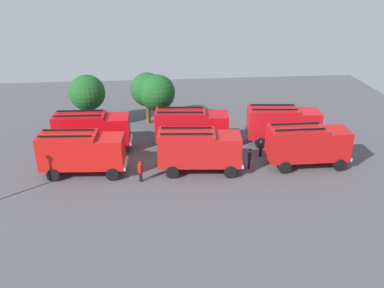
{
  "coord_description": "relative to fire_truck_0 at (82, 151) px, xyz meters",
  "views": [
    {
      "loc": [
        -3.19,
        -34.67,
        16.85
      ],
      "look_at": [
        0.0,
        0.0,
        1.4
      ],
      "focal_mm": 38.82,
      "sensor_mm": 36.0,
      "label": 1
    }
  ],
  "objects": [
    {
      "name": "ground_plane",
      "position": [
        9.56,
        2.3,
        -2.15
      ],
      "size": [
        56.16,
        56.16,
        0.0
      ],
      "primitive_type": "plane",
      "color": "#4C4C51"
    },
    {
      "name": "fire_truck_0",
      "position": [
        0.0,
        0.0,
        0.0
      ],
      "size": [
        7.34,
        3.12,
        3.88
      ],
      "rotation": [
        0.0,
        0.0,
        -0.06
      ],
      "color": "red",
      "rests_on": "ground"
    },
    {
      "name": "fire_truck_1",
      "position": [
        9.88,
        -0.43,
        0.0
      ],
      "size": [
        7.38,
        3.24,
        3.88
      ],
      "rotation": [
        0.0,
        0.0,
        -0.08
      ],
      "color": "red",
      "rests_on": "ground"
    },
    {
      "name": "fire_truck_2",
      "position": [
        19.47,
        -0.27,
        0.0
      ],
      "size": [
        7.22,
        2.79,
        3.88
      ],
      "rotation": [
        0.0,
        0.0,
        0.01
      ],
      "color": "red",
      "rests_on": "ground"
    },
    {
      "name": "fire_truck_3",
      "position": [
        0.22,
        4.9,
        0.0
      ],
      "size": [
        7.25,
        2.87,
        3.88
      ],
      "rotation": [
        0.0,
        0.0,
        -0.02
      ],
      "color": "red",
      "rests_on": "ground"
    },
    {
      "name": "fire_truck_4",
      "position": [
        9.72,
        4.9,
        0.0
      ],
      "size": [
        7.39,
        3.29,
        3.88
      ],
      "rotation": [
        0.0,
        0.0,
        -0.09
      ],
      "color": "red",
      "rests_on": "ground"
    },
    {
      "name": "fire_truck_5",
      "position": [
        18.79,
        4.87,
        0.0
      ],
      "size": [
        7.4,
        3.3,
        3.88
      ],
      "rotation": [
        0.0,
        0.0,
        -0.09
      ],
      "color": "red",
      "rests_on": "ground"
    },
    {
      "name": "firefighter_0",
      "position": [
        14.41,
        -0.2,
        -1.17
      ],
      "size": [
        0.39,
        0.48,
        1.75
      ],
      "rotation": [
        0.0,
        0.0,
        2.72
      ],
      "color": "black",
      "rests_on": "ground"
    },
    {
      "name": "firefighter_1",
      "position": [
        15.98,
        2.05,
        -1.24
      ],
      "size": [
        0.46,
        0.48,
        1.64
      ],
      "rotation": [
        0.0,
        0.0,
        5.58
      ],
      "color": "black",
      "rests_on": "ground"
    },
    {
      "name": "firefighter_2",
      "position": [
        8.22,
        1.91,
        -1.21
      ],
      "size": [
        0.47,
        0.46,
        1.69
      ],
      "rotation": [
        0.0,
        0.0,
        5.47
      ],
      "color": "black",
      "rests_on": "ground"
    },
    {
      "name": "firefighter_3",
      "position": [
        4.91,
        -1.81,
        -1.14
      ],
      "size": [
        0.44,
        0.48,
        1.8
      ],
      "rotation": [
        0.0,
        0.0,
        0.63
      ],
      "color": "black",
      "rests_on": "ground"
    },
    {
      "name": "firefighter_4",
      "position": [
        9.72,
        1.84,
        -1.23
      ],
      "size": [
        0.46,
        0.32,
        1.66
      ],
      "rotation": [
        0.0,
        0.0,
        4.51
      ],
      "color": "black",
      "rests_on": "ground"
    },
    {
      "name": "tree_0",
      "position": [
        -0.83,
        10.81,
        1.82
      ],
      "size": [
        3.81,
        3.81,
        5.91
      ],
      "color": "brown",
      "rests_on": "ground"
    },
    {
      "name": "tree_1",
      "position": [
        5.52,
        11.85,
        1.71
      ],
      "size": [
        3.7,
        3.7,
        5.74
      ],
      "color": "brown",
      "rests_on": "ground"
    },
    {
      "name": "tree_2",
      "position": [
        6.56,
        10.09,
        1.85
      ],
      "size": [
        3.84,
        3.84,
        5.95
      ],
      "color": "brown",
      "rests_on": "ground"
    },
    {
      "name": "traffic_cone_0",
      "position": [
        12.69,
        2.74,
        -1.84
      ],
      "size": [
        0.44,
        0.44,
        0.63
      ],
      "primitive_type": "cone",
      "color": "#F2600C",
      "rests_on": "ground"
    },
    {
      "name": "traffic_cone_1",
      "position": [
        2.69,
        7.03,
        -1.78
      ],
      "size": [
        0.52,
        0.52,
        0.75
      ],
      "primitive_type": "cone",
      "color": "#F2600C",
      "rests_on": "ground"
    }
  ]
}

